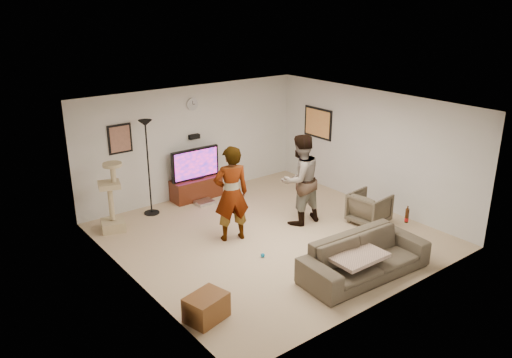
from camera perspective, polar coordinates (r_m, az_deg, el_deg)
floor at (r=9.74m, az=1.62°, el=-6.41°), size 5.50×5.50×0.02m
ceiling at (r=8.92m, az=1.77°, el=8.29°), size 5.50×5.50×0.02m
wall_back at (r=11.42m, az=-7.09°, el=4.18°), size 5.50×0.04×2.50m
wall_front at (r=7.48m, az=15.18°, el=-4.85°), size 5.50×0.04×2.50m
wall_left at (r=7.91m, az=-13.95°, el=-3.37°), size 0.04×5.50×2.50m
wall_right at (r=11.12m, az=12.76°, el=3.43°), size 0.04×5.50×2.50m
wall_clock at (r=11.20m, az=-7.19°, el=8.35°), size 0.26×0.04×0.26m
wall_speaker at (r=11.33m, az=-6.96°, el=4.75°), size 0.25×0.10×0.10m
picture_back at (r=10.58m, az=-15.05°, el=4.38°), size 0.42×0.03×0.52m
picture_right at (r=12.09m, az=6.97°, el=6.28°), size 0.03×0.78×0.62m
tv_stand at (r=11.47m, az=-6.73°, el=-1.04°), size 1.14×0.45×0.48m
console_box at (r=11.21m, az=-5.81°, el=-2.62°), size 0.40×0.30×0.07m
tv at (r=11.28m, az=-6.85°, el=1.73°), size 1.16×0.08×0.69m
tv_screen at (r=11.24m, az=-6.73°, el=1.67°), size 1.07×0.01×0.61m
floor_lamp at (r=10.56m, az=-12.00°, el=1.20°), size 0.32×0.32×2.00m
cat_tree at (r=10.07m, az=-16.06°, el=-1.97°), size 0.55×0.55×1.38m
person_left at (r=9.25m, az=-2.80°, el=-1.68°), size 0.76×0.61×1.81m
person_right at (r=9.97m, az=4.97°, el=-0.07°), size 0.91×0.71×1.83m
sofa at (r=8.47m, az=12.15°, el=-8.56°), size 2.28×1.00×0.65m
throw_blanket at (r=8.25m, az=11.11°, el=-8.38°), size 0.91×0.71×0.06m
beer_bottle at (r=9.02m, az=16.62°, el=-3.98°), size 0.06×0.06×0.25m
armchair at (r=10.36m, az=12.62°, el=-3.23°), size 0.77×0.75×0.64m
side_table at (r=7.34m, az=-5.61°, el=-14.18°), size 0.65×0.55×0.38m
toy_ball at (r=8.94m, az=0.76°, el=-8.57°), size 0.07×0.07×0.07m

